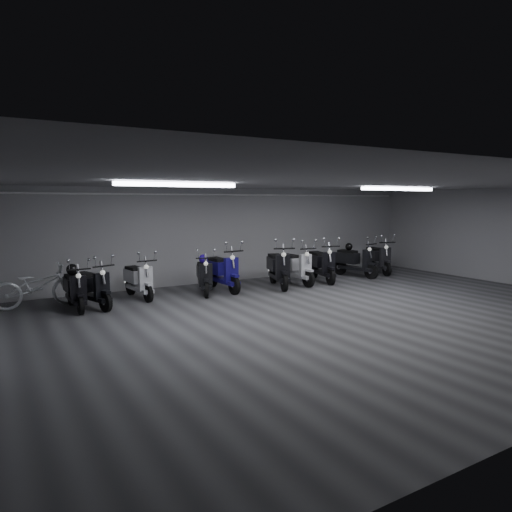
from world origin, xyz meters
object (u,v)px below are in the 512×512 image
scooter_5 (278,262)px  helmet_2 (72,269)px  scooter_1 (92,281)px  scooter_3 (204,270)px  scooter_6 (296,261)px  helmet_0 (349,247)px  helmet_1 (203,259)px  scooter_0 (75,283)px  scooter_4 (222,265)px  bicycle (37,281)px  scooter_7 (322,259)px  scooter_2 (139,274)px  scooter_9 (378,253)px  scooter_8 (355,256)px

scooter_5 → helmet_2: (-5.43, 0.25, 0.16)m
scooter_1 → scooter_3: 2.89m
scooter_6 → helmet_0: 2.42m
helmet_1 → helmet_0: bearing=0.8°
scooter_0 → scooter_4: 3.84m
scooter_0 → bicycle: scooter_0 is taller
scooter_7 → helmet_2: size_ratio=7.21×
scooter_2 → scooter_7: size_ratio=0.89×
scooter_2 → helmet_1: 1.76m
scooter_0 → scooter_6: (6.12, 0.13, 0.07)m
scooter_4 → scooter_5: bearing=-14.2°
scooter_5 → helmet_1: (-2.11, 0.43, 0.18)m
helmet_0 → helmet_2: helmet_0 is taller
scooter_9 → bicycle: size_ratio=0.97×
bicycle → helmet_0: 9.20m
scooter_3 → scooter_9: size_ratio=0.92×
helmet_0 → helmet_2: 8.50m
scooter_4 → scooter_6: (2.30, -0.18, -0.02)m
scooter_3 → helmet_1: (0.08, 0.22, 0.27)m
scooter_0 → scooter_9: 9.72m
scooter_1 → helmet_0: size_ratio=7.21×
scooter_7 → scooter_1: bearing=-164.8°
scooter_8 → scooter_5: bearing=172.8°
scooter_8 → scooter_7: bearing=173.9°
bicycle → helmet_1: size_ratio=7.85×
scooter_4 → scooter_5: scooter_5 is taller
scooter_0 → scooter_4: size_ratio=0.86×
scooter_2 → scooter_7: scooter_7 is taller
scooter_6 → scooter_9: same height
scooter_7 → bicycle: 7.79m
scooter_0 → helmet_0: size_ratio=6.94×
helmet_2 → scooter_8: bearing=0.1°
scooter_5 → helmet_2: 5.44m
scooter_1 → scooter_9: 9.37m
scooter_4 → bicycle: (-4.52, 0.41, -0.10)m
scooter_3 → scooter_8: bearing=19.5°
scooter_4 → scooter_3: bearing=-171.9°
scooter_1 → scooter_7: bearing=-16.8°
scooter_2 → scooter_3: (1.66, -0.28, 0.00)m
scooter_7 → scooter_9: size_ratio=1.02×
scooter_1 → helmet_0: (8.14, 0.51, 0.33)m
scooter_6 → helmet_0: bearing=6.8°
scooter_6 → scooter_2: bearing=173.9°
scooter_1 → scooter_7: 6.71m
helmet_1 → scooter_9: bearing=-0.4°
scooter_0 → scooter_1: size_ratio=0.96×
scooter_5 → scooter_6: size_ratio=1.06×
scooter_2 → scooter_9: (8.14, -0.09, 0.06)m
scooter_6 → helmet_1: bearing=172.4°
scooter_3 → scooter_5: scooter_5 is taller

